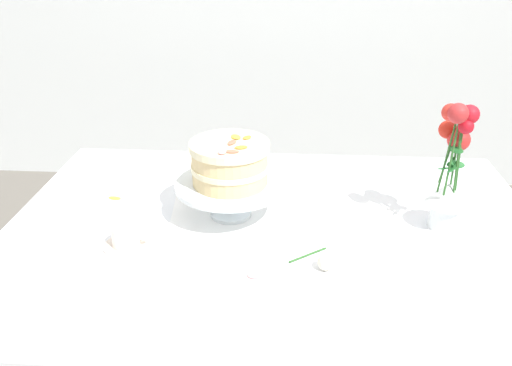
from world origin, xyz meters
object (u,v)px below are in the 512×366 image
dining_table (273,261)px  fallen_rose (325,262)px  cake_stand (230,188)px  layer_cake (230,162)px  flower_vase (451,174)px  teacup (126,238)px

dining_table → fallen_rose: bearing=-51.0°
cake_stand → fallen_rose: (0.24, -0.23, -0.06)m
cake_stand → layer_cake: layer_cake is taller
layer_cake → flower_vase: size_ratio=0.60×
flower_vase → cake_stand: bearing=178.1°
flower_vase → fallen_rose: (-0.31, -0.21, -0.13)m
layer_cake → flower_vase: 0.55m
layer_cake → cake_stand: bearing=131.9°
fallen_rose → dining_table: bearing=129.0°
cake_stand → flower_vase: bearing=-1.9°
flower_vase → teacup: bearing=-169.1°
flower_vase → layer_cake: bearing=178.1°
fallen_rose → flower_vase: bearing=33.9°
teacup → layer_cake: bearing=35.8°
dining_table → cake_stand: cake_stand is taller
flower_vase → teacup: 0.81m
fallen_rose → cake_stand: bearing=136.4°
teacup → fallen_rose: 0.48m
dining_table → fallen_rose: fallen_rose is taller
dining_table → fallen_rose: 0.22m
teacup → fallen_rose: bearing=-7.1°
dining_table → teacup: size_ratio=12.26×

